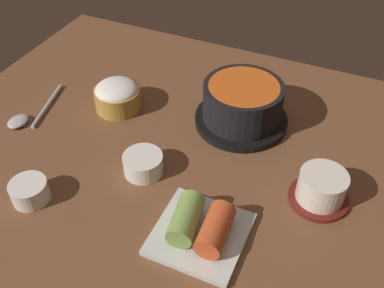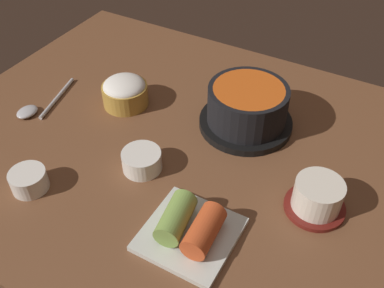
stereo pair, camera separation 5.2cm
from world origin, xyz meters
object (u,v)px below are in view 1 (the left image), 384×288
stone_pot (242,105)px  tea_cup_with_saucer (321,188)px  spoon (27,116)px  rice_bowl (117,95)px  banchan_cup_center (143,163)px  kimchi_plate (200,228)px  side_bowl_near (29,191)px

stone_pot → tea_cup_with_saucer: bearing=-37.0°
spoon → rice_bowl: bearing=35.9°
tea_cup_with_saucer → banchan_cup_center: (-29.82, -6.00, -0.90)cm
stone_pot → rice_bowl: 25.69cm
tea_cup_with_saucer → stone_pot: bearing=143.0°
rice_bowl → tea_cup_with_saucer: bearing=-10.7°
tea_cup_with_saucer → kimchi_plate: bearing=-135.8°
tea_cup_with_saucer → banchan_cup_center: 30.43cm
side_bowl_near → spoon: (-14.66, 16.63, -1.29)cm
rice_bowl → banchan_cup_center: 19.84cm
tea_cup_with_saucer → spoon: bearing=-177.5°
banchan_cup_center → spoon: banchan_cup_center is taller
tea_cup_with_saucer → spoon: tea_cup_with_saucer is taller
banchan_cup_center → kimchi_plate: size_ratio=0.51×
side_bowl_near → spoon: size_ratio=0.38×
kimchi_plate → spoon: kimchi_plate is taller
banchan_cup_center → kimchi_plate: bearing=-30.7°
banchan_cup_center → tea_cup_with_saucer: bearing=11.4°
banchan_cup_center → spoon: 28.98cm
banchan_cup_center → stone_pot: bearing=60.6°
side_bowl_near → spoon: 22.21cm
kimchi_plate → stone_pot: bearing=96.8°
kimchi_plate → banchan_cup_center: bearing=149.3°
banchan_cup_center → spoon: bearing=173.3°
stone_pot → spoon: bearing=-157.5°
kimchi_plate → side_bowl_near: (-28.76, -4.51, -0.08)cm
tea_cup_with_saucer → side_bowl_near: 47.94cm
banchan_cup_center → side_bowl_near: same height
rice_bowl → side_bowl_near: rice_bowl is taller
stone_pot → side_bowl_near: bearing=-127.4°
stone_pot → spoon: size_ratio=1.13×
side_bowl_near → rice_bowl: bearing=89.3°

